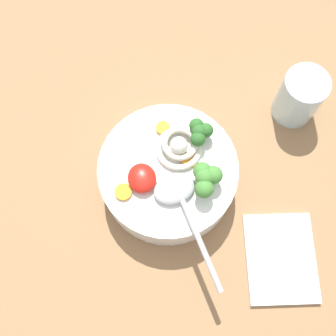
{
  "coord_description": "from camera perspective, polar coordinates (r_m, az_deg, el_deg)",
  "views": [
    {
      "loc": [
        -14.9,
        4.93,
        67.65
      ],
      "look_at": [
        3.42,
        0.0,
        10.21
      ],
      "focal_mm": 44.83,
      "sensor_mm": 36.0,
      "label": 1
    }
  ],
  "objects": [
    {
      "name": "table_slab",
      "position": [
        0.68,
        0.75,
        -4.9
      ],
      "size": [
        112.91,
        112.91,
        3.49
      ],
      "primitive_type": "cube",
      "color": "#936D47",
      "rests_on": "ground"
    },
    {
      "name": "soup_bowl",
      "position": [
        0.64,
        0.0,
        -0.92
      ],
      "size": [
        20.53,
        20.53,
        6.71
      ],
      "color": "white",
      "rests_on": "table_slab"
    },
    {
      "name": "noodle_pile",
      "position": [
        0.61,
        1.5,
        2.93
      ],
      "size": [
        7.49,
        7.35,
        3.01
      ],
      "color": "silver",
      "rests_on": "soup_bowl"
    },
    {
      "name": "soup_spoon",
      "position": [
        0.58,
        1.82,
        -4.06
      ],
      "size": [
        17.48,
        6.48,
        1.6
      ],
      "rotation": [
        0.0,
        0.0,
        3.26
      ],
      "color": "#B7B7BC",
      "rests_on": "soup_bowl"
    },
    {
      "name": "chili_sauce_dollop",
      "position": [
        0.59,
        -3.56,
        -1.4
      ],
      "size": [
        4.48,
        4.03,
        2.02
      ],
      "primitive_type": "ellipsoid",
      "color": "red",
      "rests_on": "soup_bowl"
    },
    {
      "name": "broccoli_floret_far",
      "position": [
        0.58,
        5.24,
        -1.55
      ],
      "size": [
        5.09,
        4.38,
        4.02
      ],
      "color": "#7A9E60",
      "rests_on": "soup_bowl"
    },
    {
      "name": "broccoli_floret_beside_noodles",
      "position": [
        0.6,
        4.33,
        4.94
      ],
      "size": [
        4.24,
        3.65,
        3.35
      ],
      "color": "#7A9E60",
      "rests_on": "soup_bowl"
    },
    {
      "name": "carrot_slice_center",
      "position": [
        0.62,
        -0.68,
        5.44
      ],
      "size": [
        2.13,
        2.13,
        0.67
      ],
      "primitive_type": "cylinder",
      "color": "orange",
      "rests_on": "soup_bowl"
    },
    {
      "name": "carrot_slice_extra_b",
      "position": [
        0.6,
        -6.09,
        -3.27
      ],
      "size": [
        2.45,
        2.45,
        0.54
      ],
      "primitive_type": "cylinder",
      "color": "orange",
      "rests_on": "soup_bowl"
    },
    {
      "name": "carrot_slice_right",
      "position": [
        0.61,
        2.91,
        1.08
      ],
      "size": [
        2.31,
        2.31,
        0.55
      ],
      "primitive_type": "cylinder",
      "color": "orange",
      "rests_on": "soup_bowl"
    },
    {
      "name": "drinking_glass",
      "position": [
        0.71,
        17.42,
        9.21
      ],
      "size": [
        6.98,
        6.98,
        9.14
      ],
      "primitive_type": "cylinder",
      "color": "silver",
      "rests_on": "table_slab"
    },
    {
      "name": "folded_napkin",
      "position": [
        0.66,
        15.05,
        -11.75
      ],
      "size": [
        15.32,
        13.02,
        0.8
      ],
      "primitive_type": "cube",
      "rotation": [
        0.0,
        0.0,
        -0.23
      ],
      "color": "white",
      "rests_on": "table_slab"
    }
  ]
}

